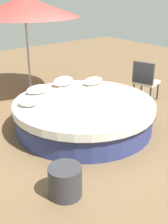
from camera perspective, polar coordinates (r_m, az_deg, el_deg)
The scene contains 9 objects.
ground_plane at distance 5.88m, azimuth -0.00°, elevation -3.01°, with size 16.00×16.00×0.00m, color brown.
round_bed at distance 5.75m, azimuth -0.00°, elevation -0.45°, with size 2.73×2.73×0.56m.
throw_pillow_0 at distance 6.58m, azimuth 1.73°, elevation 6.01°, with size 0.49×0.28×0.17m, color beige.
throw_pillow_1 at distance 6.51m, azimuth -4.08°, elevation 5.95°, with size 0.49×0.29×0.21m, color beige.
throw_pillow_2 at distance 6.13m, azimuth -8.84°, elevation 4.37°, with size 0.52×0.31×0.16m, color white.
throw_pillow_3 at distance 5.54m, azimuth -10.47°, elevation 2.06°, with size 0.42×0.39×0.15m, color white.
patio_chair at distance 7.18m, azimuth 11.69°, elevation 6.28°, with size 0.62×0.63×0.98m.
patio_umbrella at distance 7.32m, azimuth -11.40°, elevation 19.25°, with size 2.53×2.53×2.37m.
side_table at distance 4.03m, azimuth -3.66°, elevation -13.20°, with size 0.45×0.45×0.43m, color #333338.
Camera 1 is at (-3.30, -4.10, 2.62)m, focal length 47.35 mm.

